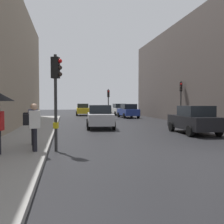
# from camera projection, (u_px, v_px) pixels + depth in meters

# --- Properties ---
(ground_plane) EXTENTS (120.00, 120.00, 0.00)m
(ground_plane) POSITION_uv_depth(u_px,v_px,m) (210.00, 156.00, 9.17)
(ground_plane) COLOR black
(sidewalk_kerb) EXTENTS (2.60, 40.00, 0.16)m
(sidewalk_kerb) POSITION_uv_depth(u_px,v_px,m) (29.00, 137.00, 13.74)
(sidewalk_kerb) COLOR gray
(sidewalk_kerb) RESTS_ON ground
(traffic_light_near_right) EXTENTS (0.45, 0.33, 3.87)m
(traffic_light_near_right) POSITION_uv_depth(u_px,v_px,m) (56.00, 85.00, 10.00)
(traffic_light_near_right) COLOR #2D2D2D
(traffic_light_near_right) RESTS_ON ground
(traffic_light_far_median) EXTENTS (0.24, 0.43, 3.51)m
(traffic_light_far_median) POSITION_uv_depth(u_px,v_px,m) (108.00, 98.00, 29.60)
(traffic_light_far_median) COLOR #2D2D2D
(traffic_light_far_median) RESTS_ON ground
(traffic_light_mid_street) EXTENTS (0.33, 0.45, 3.95)m
(traffic_light_mid_street) POSITION_uv_depth(u_px,v_px,m) (181.00, 94.00, 23.63)
(traffic_light_mid_street) COLOR #2D2D2D
(traffic_light_mid_street) RESTS_ON ground
(car_dark_suv) EXTENTS (2.12, 4.25, 1.76)m
(car_dark_suv) POSITION_uv_depth(u_px,v_px,m) (194.00, 120.00, 15.73)
(car_dark_suv) COLOR black
(car_dark_suv) RESTS_ON ground
(car_blue_van) EXTENTS (2.17, 4.28, 1.76)m
(car_blue_van) POSITION_uv_depth(u_px,v_px,m) (128.00, 111.00, 32.00)
(car_blue_van) COLOR navy
(car_blue_van) RESTS_ON ground
(car_silver_hatchback) EXTENTS (2.26, 4.32, 1.76)m
(car_silver_hatchback) POSITION_uv_depth(u_px,v_px,m) (100.00, 117.00, 19.19)
(car_silver_hatchback) COLOR #BCBCC1
(car_silver_hatchback) RESTS_ON ground
(car_yellow_taxi) EXTENTS (2.14, 4.26, 1.76)m
(car_yellow_taxi) POSITION_uv_depth(u_px,v_px,m) (83.00, 110.00, 37.79)
(car_yellow_taxi) COLOR yellow
(car_yellow_taxi) RESTS_ON ground
(car_white_compact) EXTENTS (2.19, 4.29, 1.76)m
(car_white_compact) POSITION_uv_depth(u_px,v_px,m) (119.00, 109.00, 38.09)
(car_white_compact) COLOR silver
(car_white_compact) RESTS_ON ground
(pedestrian_with_grey_backpack) EXTENTS (0.61, 0.36, 1.77)m
(pedestrian_with_grey_backpack) POSITION_uv_depth(u_px,v_px,m) (32.00, 121.00, 10.69)
(pedestrian_with_grey_backpack) COLOR black
(pedestrian_with_grey_backpack) RESTS_ON sidewalk_kerb
(pedestrian_with_black_backpack) EXTENTS (0.64, 0.40, 1.77)m
(pedestrian_with_black_backpack) POSITION_uv_depth(u_px,v_px,m) (33.00, 124.00, 9.30)
(pedestrian_with_black_backpack) COLOR black
(pedestrian_with_black_backpack) RESTS_ON sidewalk_kerb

